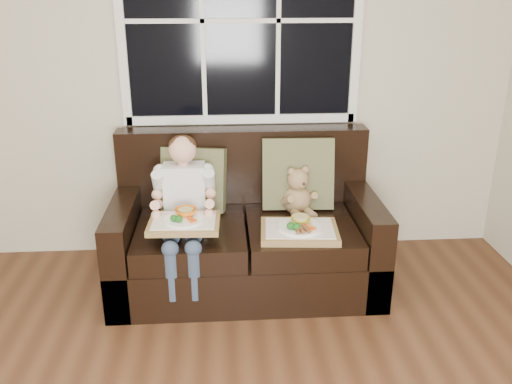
{
  "coord_description": "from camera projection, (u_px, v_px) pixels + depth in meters",
  "views": [
    {
      "loc": [
        0.2,
        -1.23,
        1.87
      ],
      "look_at": [
        0.41,
        1.85,
        0.68
      ],
      "focal_mm": 38.0,
      "sensor_mm": 36.0,
      "label": 1
    }
  ],
  "objects": [
    {
      "name": "loveseat",
      "position": [
        245.0,
        236.0,
        3.6
      ],
      "size": [
        1.7,
        0.92,
        0.96
      ],
      "color": "black",
      "rests_on": "ground"
    },
    {
      "name": "window_back",
      "position": [
        240.0,
        21.0,
        3.55
      ],
      "size": [
        1.62,
        0.04,
        1.37
      ],
      "color": "black",
      "rests_on": "room_walls"
    },
    {
      "name": "room_walls",
      "position": [
        132.0,
        114.0,
        1.23
      ],
      "size": [
        4.52,
        5.02,
        2.71
      ],
      "color": "beige",
      "rests_on": "ground"
    },
    {
      "name": "pillow_right",
      "position": [
        298.0,
        174.0,
        3.63
      ],
      "size": [
        0.48,
        0.23,
        0.49
      ],
      "rotation": [
        -0.21,
        0.0,
        -0.04
      ],
      "color": "brown",
      "rests_on": "loveseat"
    },
    {
      "name": "pillow_left",
      "position": [
        194.0,
        180.0,
        3.59
      ],
      "size": [
        0.45,
        0.27,
        0.43
      ],
      "rotation": [
        -0.21,
        0.0,
        -0.21
      ],
      "color": "brown",
      "rests_on": "loveseat"
    },
    {
      "name": "tray_left",
      "position": [
        184.0,
        221.0,
        3.17
      ],
      "size": [
        0.43,
        0.33,
        0.1
      ],
      "rotation": [
        0.0,
        0.0,
        -0.04
      ],
      "color": "olive",
      "rests_on": "child"
    },
    {
      "name": "teddy_bear",
      "position": [
        297.0,
        194.0,
        3.56
      ],
      "size": [
        0.23,
        0.27,
        0.33
      ],
      "rotation": [
        0.0,
        0.0,
        0.31
      ],
      "color": "#997B51",
      "rests_on": "loveseat"
    },
    {
      "name": "child",
      "position": [
        184.0,
        197.0,
        3.34
      ],
      "size": [
        0.38,
        0.59,
        0.86
      ],
      "color": "silver",
      "rests_on": "loveseat"
    },
    {
      "name": "tray_right",
      "position": [
        299.0,
        230.0,
        3.28
      ],
      "size": [
        0.49,
        0.39,
        0.11
      ],
      "rotation": [
        0.0,
        0.0,
        -0.08
      ],
      "color": "olive",
      "rests_on": "loveseat"
    }
  ]
}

